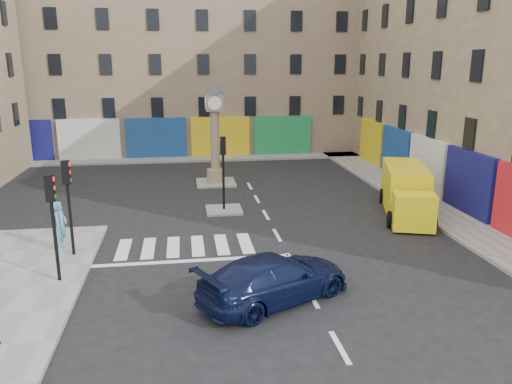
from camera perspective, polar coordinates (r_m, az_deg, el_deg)
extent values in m
plane|color=black|center=(18.38, 4.77, -9.09)|extent=(120.00, 120.00, 0.00)
cube|color=gray|center=(30.14, 16.69, -0.01)|extent=(2.60, 30.00, 0.15)
cube|color=gray|center=(39.25, -8.35, 3.77)|extent=(32.00, 2.40, 0.15)
cube|color=gray|center=(25.52, -3.68, -2.06)|extent=(1.80, 1.80, 0.12)
cube|color=gray|center=(31.30, -4.61, 1.08)|extent=(2.40, 2.40, 0.12)
cube|color=#867359|center=(44.38, -8.81, 15.94)|extent=(32.00, 10.00, 17.00)
cylinder|color=black|center=(18.10, -21.93, -5.27)|extent=(0.12, 0.12, 2.80)
cube|color=black|center=(17.59, -22.50, 0.42)|extent=(0.28, 0.22, 0.90)
cylinder|color=black|center=(20.32, -20.43, -2.99)|extent=(0.12, 0.12, 2.80)
cube|color=black|center=(19.86, -20.90, 2.10)|extent=(0.28, 0.22, 0.90)
cylinder|color=black|center=(25.14, -3.73, 1.13)|extent=(0.12, 0.12, 2.80)
cube|color=black|center=(24.77, -3.81, 5.30)|extent=(0.28, 0.22, 0.90)
cylinder|color=tan|center=(31.19, -4.62, 1.90)|extent=(1.10, 1.10, 0.80)
cylinder|color=tan|center=(30.78, -4.71, 5.90)|extent=(0.56, 0.56, 3.60)
cube|color=tan|center=(30.52, -4.80, 10.17)|extent=(1.00, 1.00, 1.00)
cylinder|color=white|center=(30.00, -4.73, 10.09)|extent=(0.80, 0.06, 0.80)
cone|color=#333338|center=(30.46, -4.83, 11.76)|extent=(1.20, 1.20, 0.70)
imported|color=black|center=(16.02, 2.16, -9.82)|extent=(5.58, 4.26, 1.51)
cube|color=yellow|center=(26.55, 16.61, 0.57)|extent=(3.22, 4.97, 2.21)
cube|color=yellow|center=(23.32, 17.60, -2.17)|extent=(2.09, 1.65, 1.63)
cube|color=black|center=(23.17, 17.68, -1.29)|extent=(1.82, 1.31, 0.67)
cylinder|color=black|center=(23.71, 15.07, -3.04)|extent=(0.46, 0.80, 0.77)
cylinder|color=black|center=(24.00, 19.64, -3.19)|extent=(0.46, 0.80, 0.77)
cylinder|color=black|center=(27.75, 14.24, -0.41)|extent=(0.46, 0.80, 0.77)
cylinder|color=black|center=(28.00, 18.15, -0.57)|extent=(0.46, 0.80, 0.77)
imported|color=#5BA4D0|center=(21.10, -21.44, -3.61)|extent=(0.62, 0.81, 1.98)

